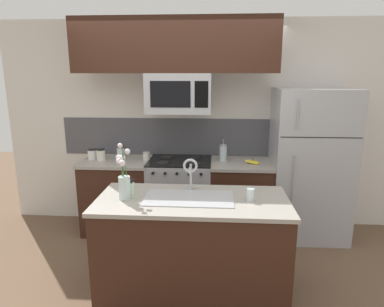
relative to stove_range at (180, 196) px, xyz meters
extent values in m
plane|color=brown|center=(0.00, -0.90, -0.46)|extent=(10.00, 10.00, 0.00)
cube|color=silver|center=(0.30, 0.38, 0.84)|extent=(5.20, 0.10, 2.60)
cube|color=#4C4C51|center=(0.00, 0.32, 0.69)|extent=(3.10, 0.01, 0.48)
cube|color=#381E14|center=(-0.78, 0.00, -0.02)|extent=(0.81, 0.62, 0.88)
cube|color=#9E998E|center=(-0.78, 0.00, 0.43)|extent=(0.84, 0.65, 0.03)
cube|color=#381E14|center=(0.74, 0.00, -0.02)|extent=(0.73, 0.62, 0.88)
cube|color=#9E998E|center=(0.74, 0.00, 0.43)|extent=(0.76, 0.65, 0.03)
cube|color=#A8AAAF|center=(0.00, 0.00, -0.01)|extent=(0.76, 0.62, 0.91)
cube|color=black|center=(0.00, 0.00, 0.45)|extent=(0.76, 0.62, 0.01)
cylinder|color=black|center=(-0.18, -0.14, 0.46)|extent=(0.15, 0.15, 0.01)
cylinder|color=black|center=(0.18, -0.14, 0.46)|extent=(0.15, 0.15, 0.01)
cylinder|color=black|center=(-0.18, 0.14, 0.46)|extent=(0.15, 0.15, 0.01)
cylinder|color=black|center=(0.18, 0.14, 0.46)|extent=(0.15, 0.15, 0.01)
cylinder|color=black|center=(-0.27, -0.32, 0.39)|extent=(0.03, 0.02, 0.03)
cylinder|color=black|center=(-0.14, -0.32, 0.39)|extent=(0.03, 0.02, 0.03)
cylinder|color=black|center=(0.00, -0.32, 0.39)|extent=(0.03, 0.02, 0.03)
cylinder|color=black|center=(0.14, -0.32, 0.39)|extent=(0.03, 0.02, 0.03)
cylinder|color=black|center=(0.27, -0.32, 0.39)|extent=(0.03, 0.02, 0.03)
cube|color=#A8AAAF|center=(0.00, -0.02, 1.27)|extent=(0.74, 0.40, 0.45)
cube|color=black|center=(-0.07, -0.22, 1.27)|extent=(0.45, 0.00, 0.29)
cube|color=black|center=(0.27, -0.22, 1.27)|extent=(0.15, 0.00, 0.29)
cube|color=#381E14|center=(-0.04, -0.05, 1.79)|extent=(2.30, 0.34, 0.60)
cube|color=#A8AAAF|center=(1.55, 0.02, 0.43)|extent=(0.89, 0.72, 1.79)
cube|color=black|center=(1.55, -0.34, 0.83)|extent=(0.85, 0.00, 0.01)
cylinder|color=#99999E|center=(1.29, -0.36, 1.08)|extent=(0.01, 0.01, 0.32)
cylinder|color=#99999E|center=(1.29, -0.36, 0.29)|extent=(0.01, 0.01, 0.68)
cylinder|color=silver|center=(-1.09, 0.01, 0.51)|extent=(0.11, 0.11, 0.12)
cylinder|color=black|center=(-1.09, 0.01, 0.57)|extent=(0.11, 0.11, 0.01)
cylinder|color=silver|center=(-0.96, -0.03, 0.51)|extent=(0.11, 0.11, 0.13)
cylinder|color=black|center=(-0.96, -0.03, 0.59)|extent=(0.10, 0.10, 0.01)
cylinder|color=silver|center=(-0.73, 0.02, 0.52)|extent=(0.09, 0.09, 0.15)
cylinder|color=black|center=(-0.73, 0.02, 0.61)|extent=(0.09, 0.09, 0.02)
cylinder|color=silver|center=(-0.41, 0.01, 0.50)|extent=(0.08, 0.08, 0.10)
cylinder|color=#B2B2B7|center=(-0.41, 0.01, 0.55)|extent=(0.08, 0.08, 0.01)
ellipsoid|color=yellow|center=(0.86, -0.07, 0.47)|extent=(0.17, 0.10, 0.06)
ellipsoid|color=yellow|center=(0.87, -0.05, 0.47)|extent=(0.18, 0.05, 0.05)
ellipsoid|color=yellow|center=(0.88, -0.07, 0.47)|extent=(0.18, 0.06, 0.06)
ellipsoid|color=yellow|center=(0.88, -0.05, 0.47)|extent=(0.17, 0.10, 0.06)
cylinder|color=brown|center=(0.87, -0.06, 0.50)|extent=(0.02, 0.02, 0.03)
cylinder|color=silver|center=(0.53, 0.06, 0.54)|extent=(0.09, 0.09, 0.18)
cylinder|color=#A3A3AA|center=(0.53, 0.06, 0.64)|extent=(0.08, 0.08, 0.02)
cylinder|color=#A3A3AA|center=(0.53, 0.06, 0.67)|extent=(0.01, 0.01, 0.05)
sphere|color=#A3A3AA|center=(0.53, 0.06, 0.71)|extent=(0.02, 0.02, 0.02)
cube|color=#381E14|center=(0.24, -1.25, -0.02)|extent=(1.62, 0.73, 0.88)
cube|color=#9E998E|center=(0.24, -1.25, 0.43)|extent=(1.65, 0.76, 0.03)
cube|color=#ADAFB5|center=(0.21, -1.25, 0.45)|extent=(0.76, 0.40, 0.01)
cube|color=#ADAFB5|center=(0.03, -1.25, 0.37)|extent=(0.30, 0.31, 0.15)
cube|color=#ADAFB5|center=(0.38, -1.25, 0.37)|extent=(0.30, 0.31, 0.15)
cylinder|color=#B7BABF|center=(0.21, -1.01, 0.46)|extent=(0.04, 0.04, 0.02)
cylinder|color=#B7BABF|center=(0.21, -1.01, 0.58)|extent=(0.02, 0.02, 0.22)
torus|color=#B7BABF|center=(0.21, -1.06, 0.69)|extent=(0.13, 0.02, 0.13)
cylinder|color=#B7BABF|center=(0.21, -1.12, 0.66)|extent=(0.02, 0.02, 0.06)
cube|color=#B7BABF|center=(0.24, -1.01, 0.48)|extent=(0.07, 0.01, 0.01)
cylinder|color=beige|center=(-0.29, -1.25, 0.51)|extent=(0.05, 0.05, 0.13)
cylinder|color=black|center=(-0.29, -1.25, 0.59)|extent=(0.02, 0.02, 0.02)
cube|color=black|center=(-0.27, -1.25, 0.61)|extent=(0.03, 0.01, 0.01)
cylinder|color=silver|center=(0.73, -1.26, 0.50)|extent=(0.06, 0.06, 0.11)
cylinder|color=silver|center=(-0.34, -1.30, 0.55)|extent=(0.10, 0.10, 0.20)
cylinder|color=silver|center=(-0.34, -1.30, 0.48)|extent=(0.09, 0.09, 0.06)
cylinder|color=#386B2D|center=(-0.34, -1.30, 0.64)|extent=(0.01, 0.02, 0.26)
sphere|color=silver|center=(-0.34, -1.31, 0.77)|extent=(0.05, 0.05, 0.05)
cylinder|color=#386B2D|center=(-0.35, -1.28, 0.71)|extent=(0.03, 0.03, 0.40)
sphere|color=silver|center=(-0.37, -1.27, 0.91)|extent=(0.04, 0.04, 0.04)
cylinder|color=#386B2D|center=(-0.36, -1.27, 0.65)|extent=(0.06, 0.06, 0.28)
sphere|color=silver|center=(-0.39, -1.24, 0.80)|extent=(0.05, 0.05, 0.05)
cylinder|color=#386B2D|center=(-0.32, -1.28, 0.68)|extent=(0.03, 0.05, 0.35)
sphere|color=silver|center=(-0.31, -1.26, 0.86)|extent=(0.05, 0.05, 0.05)
cylinder|color=#386B2D|center=(-0.36, -1.28, 0.64)|extent=(0.05, 0.03, 0.26)
sphere|color=silver|center=(-0.38, -1.27, 0.78)|extent=(0.05, 0.05, 0.05)
cylinder|color=#386B2D|center=(-0.34, -1.28, 0.65)|extent=(0.02, 0.03, 0.29)
sphere|color=silver|center=(-0.35, -1.27, 0.80)|extent=(0.05, 0.05, 0.05)
camera|label=1|loc=(0.42, -4.00, 1.50)|focal=32.00mm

